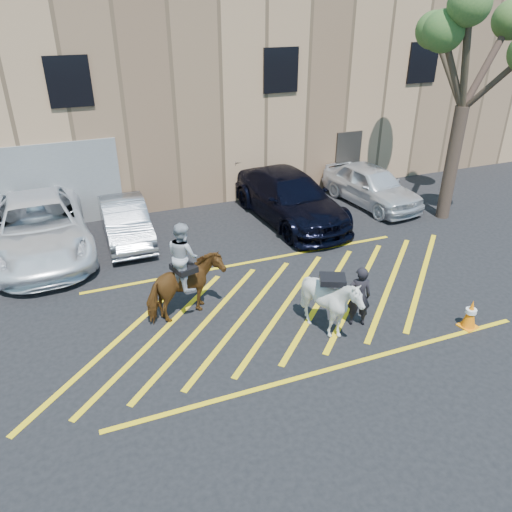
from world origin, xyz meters
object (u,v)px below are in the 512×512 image
object	(u,v)px
car_white_pickup	(39,227)
car_blue_suv	(290,197)
saddled_white	(331,303)
traffic_cone	(470,314)
handler	(359,296)
tree	(474,41)
car_white_suv	(371,185)
car_silver_sedan	(125,221)
mounted_bay	(185,281)

from	to	relation	value
car_white_pickup	car_blue_suv	bearing A→B (deg)	-5.45
car_blue_suv	saddled_white	distance (m)	6.62
car_white_pickup	traffic_cone	xyz separation A→B (m)	(9.24, -7.77, -0.46)
handler	car_white_pickup	bearing A→B (deg)	-24.13
saddled_white	tree	world-z (taller)	tree
car_white_suv	traffic_cone	size ratio (longest dim) A/B	5.85
saddled_white	traffic_cone	size ratio (longest dim) A/B	2.53
car_white_pickup	car_silver_sedan	size ratio (longest dim) A/B	1.55
car_silver_sedan	car_white_suv	size ratio (longest dim) A/B	0.90
car_white_pickup	handler	world-z (taller)	car_white_pickup
car_white_suv	mounted_bay	world-z (taller)	mounted_bay
handler	tree	bearing A→B (deg)	-124.05
car_white_pickup	car_white_suv	distance (m)	11.38
car_silver_sedan	tree	world-z (taller)	tree
car_silver_sedan	car_white_suv	world-z (taller)	car_white_suv
car_white_suv	handler	world-z (taller)	handler
car_blue_suv	tree	bearing A→B (deg)	-24.00
mounted_bay	saddled_white	distance (m)	3.42
car_blue_suv	handler	bearing A→B (deg)	-104.96
handler	mounted_bay	size ratio (longest dim) A/B	0.62
car_white_suv	traffic_cone	distance (m)	7.84
saddled_white	mounted_bay	bearing A→B (deg)	147.28
car_silver_sedan	saddled_white	world-z (taller)	saddled_white
mounted_bay	tree	bearing A→B (deg)	15.36
car_white_pickup	traffic_cone	bearing A→B (deg)	-42.36
saddled_white	handler	bearing A→B (deg)	5.60
car_white_pickup	handler	distance (m)	9.59
saddled_white	traffic_cone	world-z (taller)	saddled_white
car_white_suv	handler	size ratio (longest dim) A/B	2.81
car_white_pickup	handler	xyz separation A→B (m)	(6.86, -6.70, -0.06)
car_white_pickup	car_blue_suv	size ratio (longest dim) A/B	1.08
car_blue_suv	tree	world-z (taller)	tree
saddled_white	tree	size ratio (longest dim) A/B	0.25
car_white_pickup	mounted_bay	size ratio (longest dim) A/B	2.41
mounted_bay	tree	size ratio (longest dim) A/B	0.34
handler	traffic_cone	bearing A→B (deg)	175.96
car_blue_suv	mounted_bay	distance (m)	6.56
car_blue_suv	car_white_suv	size ratio (longest dim) A/B	1.29
car_blue_suv	car_white_suv	xyz separation A→B (m)	(3.40, 0.21, -0.07)
car_blue_suv	tree	xyz separation A→B (m)	(5.10, -1.78, 4.89)
car_white_pickup	traffic_cone	distance (m)	12.08
traffic_cone	handler	bearing A→B (deg)	155.79
car_white_suv	saddled_white	world-z (taller)	saddled_white
car_white_pickup	tree	distance (m)	14.13
car_white_suv	tree	world-z (taller)	tree
mounted_bay	traffic_cone	bearing A→B (deg)	-25.18
handler	tree	distance (m)	9.11
car_silver_sedan	mounted_bay	world-z (taller)	mounted_bay
car_silver_sedan	traffic_cone	size ratio (longest dim) A/B	5.25
car_blue_suv	saddled_white	bearing A→B (deg)	-111.55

